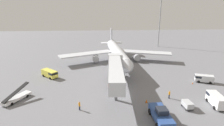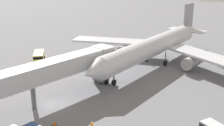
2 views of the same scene
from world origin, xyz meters
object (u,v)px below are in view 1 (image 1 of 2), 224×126
belt_loader_truck (17,97)px  service_van_far_center (204,78)px  jet_bridge (115,69)px  safety_cone_bravo (147,101)px  apron_light_mast (161,6)px  service_van_rear_right (216,99)px  ground_crew_worker_foreground (169,94)px  baggage_cart_near_right (187,105)px  pushback_tug (161,115)px  airplane_at_gate (116,52)px  safety_cone_alpha (193,83)px  service_van_mid_center (50,73)px  ground_crew_worker_midground (79,106)px

belt_loader_truck → service_van_far_center: (45.35, 6.00, 0.38)m
jet_bridge → safety_cone_bravo: bearing=-53.7°
belt_loader_truck → apron_light_mast: size_ratio=0.20×
service_van_rear_right → apron_light_mast: bearing=80.7°
jet_bridge → ground_crew_worker_foreground: 13.43m
baggage_cart_near_right → apron_light_mast: 68.34m
service_van_rear_right → service_van_far_center: bearing=67.7°
pushback_tug → service_van_far_center: pushback_tug is taller
belt_loader_truck → airplane_at_gate: bearing=48.4°
airplane_at_gate → belt_loader_truck: (-24.34, -27.41, -3.25)m
baggage_cart_near_right → safety_cone_alpha: size_ratio=4.66×
airplane_at_gate → jet_bridge: size_ratio=2.00×
pushback_tug → baggage_cart_near_right: pushback_tug is taller
pushback_tug → safety_cone_alpha: 20.60m
service_van_far_center → service_van_mid_center: bearing=170.0°
service_van_rear_right → safety_cone_alpha: service_van_rear_right is taller
service_van_mid_center → safety_cone_alpha: service_van_mid_center is taller
belt_loader_truck → safety_cone_alpha: 42.22m
jet_bridge → belt_loader_truck: size_ratio=3.53×
airplane_at_gate → safety_cone_alpha: 28.65m
service_van_mid_center → safety_cone_alpha: (38.44, -8.30, -0.95)m
service_van_far_center → service_van_rear_right: size_ratio=0.93×
apron_light_mast → safety_cone_alpha: bearing=-99.8°
pushback_tug → safety_cone_bravo: (-0.59, 6.42, -0.84)m
service_van_far_center → ground_crew_worker_foreground: bearing=-148.1°
airplane_at_gate → ground_crew_worker_foreground: bearing=-74.5°
airplane_at_gate → apron_light_mast: size_ratio=1.40×
safety_cone_bravo → apron_light_mast: 68.04m
service_van_mid_center → baggage_cart_near_right: size_ratio=2.29×
apron_light_mast → belt_loader_truck: bearing=-131.8°
service_van_far_center → airplane_at_gate: bearing=134.4°
jet_bridge → baggage_cart_near_right: size_ratio=9.53×
service_van_far_center → service_van_rear_right: (-4.74, -11.56, 0.18)m
belt_loader_truck → safety_cone_alpha: (41.91, 5.10, -0.51)m
safety_cone_alpha → apron_light_mast: (8.95, 51.73, 21.13)m
service_van_far_center → service_van_mid_center: (-41.88, 7.40, 0.07)m
airplane_at_gate → service_van_rear_right: 36.88m
ground_crew_worker_foreground → ground_crew_worker_midground: ground_crew_worker_midground is taller
ground_crew_worker_midground → safety_cone_bravo: ground_crew_worker_midground is taller
service_van_far_center → safety_cone_alpha: size_ratio=9.62×
service_van_far_center → safety_cone_bravo: bearing=-152.8°
airplane_at_gate → service_van_far_center: (21.01, -21.42, -2.87)m
airplane_at_gate → service_van_mid_center: size_ratio=8.30×
pushback_tug → service_van_rear_right: (12.91, 4.22, 0.10)m
airplane_at_gate → baggage_cart_near_right: (10.05, -33.63, -3.21)m
service_van_far_center → service_van_mid_center: 42.53m
ground_crew_worker_foreground → safety_cone_bravo: (-5.40, -1.38, -0.58)m
service_van_far_center → apron_light_mast: size_ratio=0.15×
jet_bridge → safety_cone_alpha: bearing=1.9°
service_van_rear_right → baggage_cart_near_right: bearing=-174.0°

